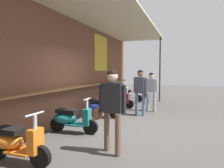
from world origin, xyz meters
TOP-DOWN VIEW (x-y plane):
  - ground_plane at (0.00, 0.00)m, footprint 38.75×38.75m
  - market_stall_facade at (-0.00, 1.83)m, footprint 13.84×2.76m
  - scooter_orange at (-3.06, 1.08)m, footprint 0.46×1.40m
  - scooter_teal at (-1.05, 1.08)m, footprint 0.48×1.40m
  - scooter_blue at (1.02, 1.08)m, footprint 0.46×1.40m
  - scooter_maroon at (3.00, 1.08)m, footprint 0.48×1.40m
  - scooter_silver at (5.07, 1.08)m, footprint 0.46×1.40m
  - shopper_with_handbag at (1.84, -0.26)m, footprint 0.41×0.68m
  - shopper_browsing at (2.80, -0.51)m, footprint 0.29×0.56m
  - shopper_passing at (-2.03, -0.45)m, footprint 0.33×0.67m

SIDE VIEW (x-z plane):
  - ground_plane at x=0.00m, z-range 0.00..0.00m
  - scooter_orange at x=-3.06m, z-range -0.10..0.87m
  - scooter_teal at x=-1.05m, z-range -0.10..0.87m
  - scooter_blue at x=1.02m, z-range -0.10..0.87m
  - scooter_maroon at x=3.00m, z-range -0.10..0.87m
  - scooter_silver at x=5.07m, z-range -0.10..0.87m
  - shopper_browsing at x=2.80m, z-range 0.18..1.81m
  - shopper_passing at x=-2.03m, z-range 0.20..1.94m
  - shopper_with_handbag at x=1.84m, z-range 0.20..1.94m
  - market_stall_facade at x=0.00m, z-range 0.23..3.85m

